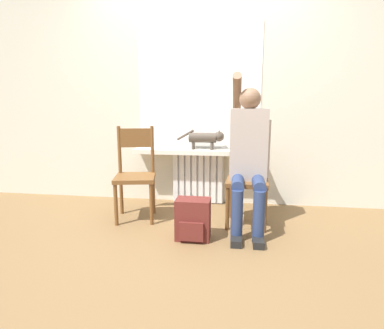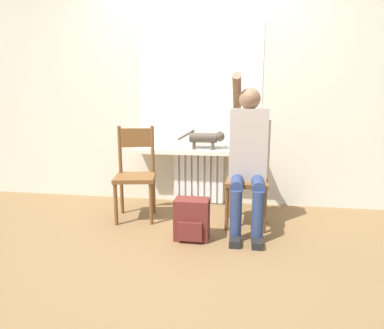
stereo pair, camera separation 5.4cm
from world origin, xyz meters
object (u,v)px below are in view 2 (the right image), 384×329
object	(u,v)px
person	(248,153)
backpack	(192,220)
chair_left	(135,173)
chair_right	(248,177)
cat	(207,138)

from	to	relation	value
person	backpack	distance (m)	0.78
chair_left	backpack	bearing A→B (deg)	-46.20
chair_right	person	world-z (taller)	person
chair_right	backpack	world-z (taller)	chair_right
chair_left	cat	size ratio (longest dim) A/B	1.74
backpack	person	bearing A→B (deg)	36.44
person	chair_right	bearing A→B (deg)	89.24
chair_left	chair_right	world-z (taller)	same
person	backpack	bearing A→B (deg)	-143.56
chair_left	cat	xyz separation A→B (m)	(0.66, 0.52, 0.31)
chair_left	person	bearing A→B (deg)	-17.03
chair_left	cat	distance (m)	0.89
chair_right	chair_left	bearing A→B (deg)	-176.60
chair_left	backpack	size ratio (longest dim) A/B	2.62
person	chair_left	bearing A→B (deg)	174.76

